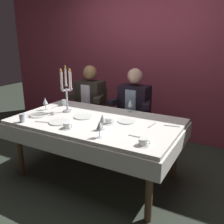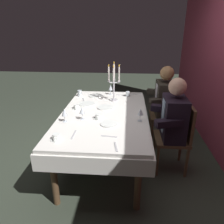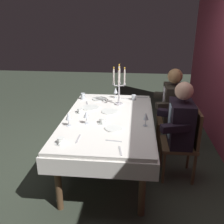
# 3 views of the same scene
# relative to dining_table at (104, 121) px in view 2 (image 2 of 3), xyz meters

# --- Properties ---
(ground_plane) EXTENTS (12.00, 12.00, 0.00)m
(ground_plane) POSITION_rel_dining_table_xyz_m (0.00, 0.00, -0.62)
(ground_plane) COLOR #32392E
(dining_table) EXTENTS (1.94, 1.14, 0.74)m
(dining_table) POSITION_rel_dining_table_xyz_m (0.00, 0.00, 0.00)
(dining_table) COLOR white
(dining_table) RESTS_ON ground_plane
(candelabra) EXTENTS (0.19, 0.19, 0.58)m
(candelabra) POSITION_rel_dining_table_xyz_m (-0.49, 0.09, 0.40)
(candelabra) COLOR silver
(candelabra) RESTS_ON dining_table
(dinner_plate_0) EXTENTS (0.22, 0.22, 0.01)m
(dinner_plate_0) POSITION_rel_dining_table_xyz_m (-0.69, -0.21, 0.13)
(dinner_plate_0) COLOR white
(dinner_plate_0) RESTS_ON dining_table
(dinner_plate_1) EXTENTS (0.20, 0.20, 0.01)m
(dinner_plate_1) POSITION_rel_dining_table_xyz_m (0.34, 0.10, 0.13)
(dinner_plate_1) COLOR white
(dinner_plate_1) RESTS_ON dining_table
(dinner_plate_2) EXTENTS (0.23, 0.23, 0.01)m
(dinner_plate_2) POSITION_rel_dining_table_xyz_m (-0.18, -0.00, 0.13)
(dinner_plate_2) COLOR white
(dinner_plate_2) RESTS_ON dining_table
(dinner_plate_3) EXTENTS (0.24, 0.24, 0.01)m
(dinner_plate_3) POSITION_rel_dining_table_xyz_m (-0.30, -0.28, 0.13)
(dinner_plate_3) COLOR white
(dinner_plate_3) RESTS_ON dining_table
(wine_glass_0) EXTENTS (0.07, 0.07, 0.16)m
(wine_glass_0) POSITION_rel_dining_table_xyz_m (0.23, -0.24, 0.24)
(wine_glass_0) COLOR silver
(wine_glass_0) RESTS_ON dining_table
(wine_glass_1) EXTENTS (0.07, 0.07, 0.16)m
(wine_glass_1) POSITION_rel_dining_table_xyz_m (0.31, -0.43, 0.23)
(wine_glass_1) COLOR silver
(wine_glass_1) RESTS_ON dining_table
(wine_glass_2) EXTENTS (0.07, 0.07, 0.16)m
(wine_glass_2) POSITION_rel_dining_table_xyz_m (0.22, 0.46, 0.24)
(wine_glass_2) COLOR silver
(wine_glass_2) RESTS_ON dining_table
(wine_glass_3) EXTENTS (0.07, 0.07, 0.16)m
(wine_glass_3) POSITION_rel_dining_table_xyz_m (-0.79, 0.02, 0.24)
(wine_glass_3) COLOR silver
(wine_glass_3) RESTS_ON dining_table
(water_tumbler_0) EXTENTS (0.06, 0.06, 0.08)m
(water_tumbler_0) POSITION_rel_dining_table_xyz_m (-0.72, 0.30, 0.16)
(water_tumbler_0) COLOR silver
(water_tumbler_0) RESTS_ON dining_table
(water_tumbler_1) EXTENTS (0.07, 0.07, 0.10)m
(water_tumbler_1) POSITION_rel_dining_table_xyz_m (-0.68, -0.47, 0.17)
(water_tumbler_1) COLOR silver
(water_tumbler_1) RESTS_ON dining_table
(coffee_cup_0) EXTENTS (0.13, 0.12, 0.06)m
(coffee_cup_0) POSITION_rel_dining_table_xyz_m (0.74, -0.39, 0.15)
(coffee_cup_0) COLOR white
(coffee_cup_0) RESTS_ON dining_table
(coffee_cup_1) EXTENTS (0.13, 0.12, 0.06)m
(coffee_cup_1) POSITION_rel_dining_table_xyz_m (0.19, -0.05, 0.15)
(coffee_cup_1) COLOR white
(coffee_cup_1) RESTS_ON dining_table
(coffee_cup_2) EXTENTS (0.13, 0.12, 0.06)m
(coffee_cup_2) POSITION_rel_dining_table_xyz_m (-0.11, -0.39, 0.15)
(coffee_cup_2) COLOR white
(coffee_cup_2) RESTS_ON dining_table
(fork_0) EXTENTS (0.17, 0.07, 0.01)m
(fork_0) POSITION_rel_dining_table_xyz_m (-0.49, -0.37, 0.12)
(fork_0) COLOR #B7B7BC
(fork_0) RESTS_ON dining_table
(spoon_1) EXTENTS (0.03, 0.17, 0.01)m
(spoon_1) POSITION_rel_dining_table_xyz_m (-0.77, 0.19, 0.12)
(spoon_1) COLOR #B7B7BC
(spoon_1) RESTS_ON dining_table
(knife_2) EXTENTS (0.19, 0.02, 0.01)m
(knife_2) POSITION_rel_dining_table_xyz_m (0.63, -0.25, 0.12)
(knife_2) COLOR #B7B7BC
(knife_2) RESTS_ON dining_table
(fork_3) EXTENTS (0.03, 0.17, 0.01)m
(fork_3) POSITION_rel_dining_table_xyz_m (-0.84, 0.44, 0.12)
(fork_3) COLOR #B7B7BC
(fork_3) RESTS_ON dining_table
(fork_4) EXTENTS (0.04, 0.17, 0.01)m
(fork_4) POSITION_rel_dining_table_xyz_m (0.64, 0.12, 0.12)
(fork_4) COLOR #B7B7BC
(fork_4) RESTS_ON dining_table
(spoon_5) EXTENTS (0.17, 0.05, 0.01)m
(spoon_5) POSITION_rel_dining_table_xyz_m (0.83, 0.21, 0.12)
(spoon_5) COLOR #B7B7BC
(spoon_5) RESTS_ON dining_table
(seated_diner_0) EXTENTS (0.63, 0.48, 1.24)m
(seated_diner_0) POSITION_rel_dining_table_xyz_m (-0.66, 0.89, 0.11)
(seated_diner_0) COLOR brown
(seated_diner_0) RESTS_ON ground_plane
(seated_diner_1) EXTENTS (0.63, 0.48, 1.24)m
(seated_diner_1) POSITION_rel_dining_table_xyz_m (0.09, 0.89, 0.11)
(seated_diner_1) COLOR brown
(seated_diner_1) RESTS_ON ground_plane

